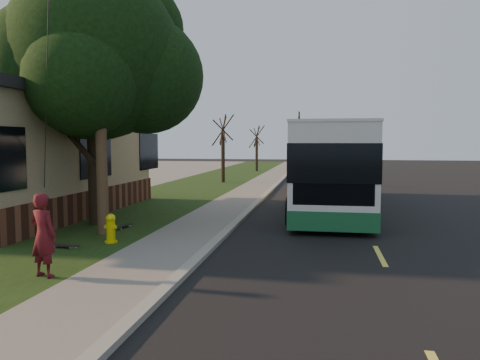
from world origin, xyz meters
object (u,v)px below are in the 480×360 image
Objects in this scene: utility_pole at (99,67)px; dumpster at (35,193)px; fire_hydrant at (111,228)px; skateboarder at (43,235)px; bare_tree_near at (223,149)px; transit_bus at (330,165)px; distant_car at (306,167)px; traffic_signal at (299,136)px; skateboard_main at (123,226)px; skateboard_spare at (63,246)px; leafy_tree at (98,59)px; bare_tree_far at (257,149)px.

dumpster is at bearing 139.03° from utility_pole.
fire_hydrant is 0.46× the size of skateboarder.
utility_pole is 5.66× the size of skateboarder.
fire_hydrant is 0.17× the size of bare_tree_near.
distant_car is at bearing 94.70° from transit_bus.
transit_bus is (5.57, 7.80, 1.30)m from fire_hydrant.
skateboarder is (0.81, -4.05, -3.76)m from utility_pole.
utility_pole is 33.26m from traffic_signal.
transit_bus is (6.47, -10.20, -0.42)m from bare_tree_near.
skateboard_spare is (-0.34, -2.72, 0.00)m from skateboard_main.
utility_pole reaches higher than skateboard_main.
skateboard_spare is (-0.17, -1.76, -4.51)m from utility_pole.
dumpster is at bearing 147.33° from leafy_tree.
bare_tree_near is at bearing 122.40° from transit_bus.
leafy_tree is 4.87× the size of skateboarder.
bare_tree_near is 9.30m from distant_car.
bare_tree_near is 0.78× the size of traffic_signal.
distant_car is at bearing 79.35° from skateboard_spare.
transit_bus reaches higher than dumpster.
fire_hydrant is 3.09m from skateboarder.
skateboarder is (-3.00, -37.06, -2.29)m from traffic_signal.
traffic_signal is (4.67, 31.35, -2.00)m from leafy_tree.
distant_car is (4.50, -4.30, -1.34)m from bare_tree_far.
skateboarder is (1.00, -21.06, -1.28)m from bare_tree_near.
dumpster is (-5.55, 5.20, 0.25)m from fire_hydrant.
utility_pole is 1.16× the size of leafy_tree.
skateboarder reaches higher than skateboard_main.
bare_tree_near is 13.70m from dumpster.
bare_tree_near is (-0.90, 18.00, 1.72)m from fire_hydrant.
traffic_signal reaches higher than skateboarder.
utility_pole reaches higher than distant_car.
skateboard_main is 0.20× the size of distant_car.
bare_tree_far reaches higher than skateboard_main.
transit_bus reaches higher than skateboard_spare.
fire_hydrant is at bearing -125.51° from transit_bus.
skateboarder is 0.41× the size of distant_car.
bare_tree_near is (-0.19, 17.01, -2.48)m from utility_pole.
bare_tree_far reaches higher than dumpster.
fire_hydrant reaches higher than skateboard_spare.
traffic_signal is at bearing 83.42° from utility_pole.
skateboarder reaches higher than distant_car.
bare_tree_near is 2.63× the size of dumpster.
utility_pole is at bearing -90.60° from bare_tree_far.
skateboarder is 0.98× the size of dumpster.
skateboard_main is (-0.14, -28.04, -1.88)m from bare_tree_far.
dumpster is (-4.84, 4.21, -3.95)m from utility_pole.
transit_bus is at bearing -101.36° from skateboarder.
skateboard_spare is at bearing -89.93° from bare_tree_near.
dumpster is at bearing -101.73° from bare_tree_far.
bare_tree_far reaches higher than fire_hydrant.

